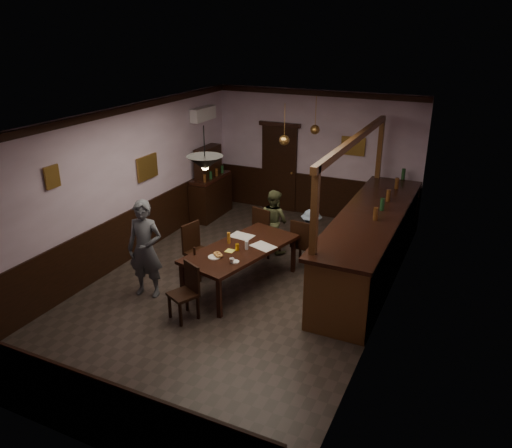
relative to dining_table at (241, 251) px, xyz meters
The scene contains 31 objects.
room 0.81m from the dining_table, 147.37° to the right, with size 5.01×8.01×3.01m.
dining_table is the anchor object (origin of this frame).
chair_far_left 1.35m from the dining_table, 95.92° to the left, with size 0.56×0.56×1.03m.
chair_far_right 1.36m from the dining_table, 56.18° to the left, with size 0.47×0.47×0.98m.
chair_near 1.34m from the dining_table, 103.22° to the right, with size 0.53×0.53×0.92m.
chair_side 0.96m from the dining_table, behind, with size 0.52×0.52×1.00m.
person_standing 1.64m from the dining_table, 143.89° to the right, with size 0.62×0.41×1.71m, color #4E5259.
person_seated_left 1.61m from the dining_table, 92.33° to the left, with size 0.64×0.50×1.31m, color #4D5231.
person_seated_right 1.62m from the dining_table, 59.95° to the left, with size 0.71×0.41×1.10m, color slate.
newspaper_left 0.49m from the dining_table, 114.57° to the left, with size 0.42×0.30×0.01m, color silver.
newspaper_right 0.40m from the dining_table, 29.17° to the left, with size 0.42×0.30×0.01m, color silver.
napkin 0.25m from the dining_table, 114.94° to the right, with size 0.15×0.15×0.00m, color #E0E755.
saucer 0.59m from the dining_table, 73.00° to the right, with size 0.15×0.15×0.01m, color white.
coffee_cup 0.64m from the dining_table, 76.33° to the right, with size 0.08×0.08×0.07m, color white.
pastry_plate 0.60m from the dining_table, 111.40° to the right, with size 0.22×0.22×0.01m, color white.
pastry_ring_a 0.52m from the dining_table, 114.47° to the right, with size 0.13×0.13×0.04m, color #C68C47.
pastry_ring_b 0.55m from the dining_table, 105.69° to the right, with size 0.13×0.13×0.04m, color #C68C47.
soda_can 0.19m from the dining_table, 89.58° to the right, with size 0.07×0.07×0.12m, color #F4A614.
beer_glass 0.33m from the dining_table, 166.03° to the left, with size 0.06×0.06×0.20m, color #BF721E.
water_glass 0.19m from the dining_table, 12.09° to the right, with size 0.06×0.06×0.15m, color silver.
pepper_mill 0.84m from the dining_table, 133.17° to the right, with size 0.04×0.04×0.14m, color black.
sideboard 3.59m from the dining_table, 128.63° to the left, with size 0.46×1.29×1.71m.
bar_counter 2.40m from the dining_table, 34.97° to the left, with size 1.08×4.62×2.59m.
door_back 4.06m from the dining_table, 103.27° to the left, with size 0.90×0.06×2.10m, color black.
ac_unit 4.15m from the dining_table, 129.87° to the left, with size 0.20×0.85×0.30m.
picture_left_small 3.31m from the dining_table, 146.96° to the right, with size 0.04×0.28×0.36m.
picture_left_large 2.80m from the dining_table, 162.54° to the left, with size 0.04×0.62×0.48m.
picture_back 4.19m from the dining_table, 77.52° to the left, with size 0.55×0.04×0.42m.
pendant_iron 1.92m from the dining_table, 103.86° to the right, with size 0.56×0.56×0.68m.
pendant_brass_mid 2.38m from the dining_table, 87.63° to the left, with size 0.20×0.20×0.81m.
pendant_brass_far 3.39m from the dining_table, 84.76° to the left, with size 0.20×0.20×0.81m.
Camera 1 is at (3.65, -7.04, 4.40)m, focal length 35.00 mm.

